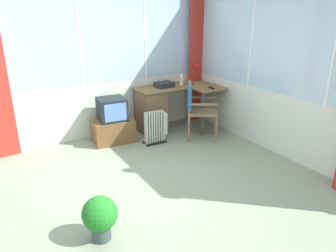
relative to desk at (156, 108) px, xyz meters
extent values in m
cube|color=gray|center=(-1.13, -1.71, -0.45)|extent=(5.48, 5.04, 0.06)
cube|color=silver|center=(-1.13, 0.34, 0.03)|extent=(4.48, 0.06, 0.91)
cube|color=silver|center=(-1.13, 0.34, 1.25)|extent=(4.39, 0.06, 1.52)
cube|color=white|center=(-1.13, 0.34, 1.25)|extent=(0.04, 0.07, 1.52)
cube|color=white|center=(-0.01, 0.34, 1.25)|extent=(0.04, 0.07, 1.52)
cube|color=silver|center=(1.14, -1.71, 0.03)|extent=(0.06, 4.04, 0.91)
cube|color=silver|center=(1.14, -1.71, 1.25)|extent=(0.06, 3.96, 1.52)
cube|color=white|center=(1.14, -1.04, 1.25)|extent=(0.07, 0.04, 1.52)
cube|color=#AC3125|center=(1.01, 0.21, 0.83)|extent=(0.34, 0.10, 2.51)
cube|color=brown|center=(0.39, 0.02, 0.34)|extent=(1.40, 0.55, 0.02)
cube|color=brown|center=(0.82, -0.44, 0.34)|extent=(0.55, 0.36, 0.02)
cube|color=brown|center=(-0.08, 0.02, -0.05)|extent=(0.40, 0.51, 0.74)
cylinder|color=#4C4C51|center=(0.59, -0.58, -0.05)|extent=(0.04, 0.04, 0.75)
cylinder|color=#4C4C51|center=(-0.27, 0.25, -0.05)|extent=(0.04, 0.04, 0.75)
cylinder|color=red|center=(0.70, -0.04, 0.36)|extent=(0.13, 0.13, 0.02)
cylinder|color=red|center=(0.70, -0.04, 0.46)|extent=(0.02, 0.02, 0.18)
cylinder|color=red|center=(0.75, -0.07, 0.65)|extent=(0.02, 0.08, 0.18)
cone|color=red|center=(0.80, -0.11, 0.68)|extent=(0.12, 0.11, 0.12)
cube|color=black|center=(0.83, -0.48, 0.36)|extent=(0.07, 0.16, 0.02)
cylinder|color=silver|center=(0.53, 0.00, 0.43)|extent=(0.06, 0.06, 0.16)
cone|color=white|center=(0.53, 0.00, 0.54)|extent=(0.06, 0.06, 0.06)
cube|color=#252927|center=(0.19, 0.03, 0.40)|extent=(0.32, 0.26, 0.09)
cylinder|color=#856648|center=(0.59, -0.95, -0.20)|extent=(0.04, 0.04, 0.44)
cylinder|color=#856648|center=(0.83, -0.59, -0.20)|extent=(0.04, 0.04, 0.44)
cylinder|color=#856648|center=(0.22, -0.71, -0.20)|extent=(0.04, 0.04, 0.44)
cylinder|color=#856648|center=(0.47, -0.34, -0.20)|extent=(0.04, 0.04, 0.44)
cube|color=#856648|center=(0.53, -0.65, 0.04)|extent=(0.67, 0.67, 0.04)
cube|color=#856648|center=(0.34, -0.52, 0.28)|extent=(0.27, 0.38, 0.45)
cube|color=#2665A5|center=(0.34, -0.52, 0.31)|extent=(0.30, 0.41, 0.38)
cube|color=#856648|center=(0.40, -0.83, 0.22)|extent=(0.38, 0.27, 0.03)
cube|color=#856648|center=(0.65, -0.46, 0.22)|extent=(0.38, 0.27, 0.03)
cube|color=brown|center=(-0.82, -0.05, -0.24)|extent=(0.68, 0.50, 0.37)
cube|color=black|center=(-0.82, -0.05, 0.13)|extent=(0.46, 0.44, 0.36)
cube|color=#6087CF|center=(-0.84, -0.25, 0.13)|extent=(0.34, 0.04, 0.28)
cube|color=silver|center=(-0.42, -0.45, -0.14)|extent=(0.02, 0.10, 0.50)
cube|color=silver|center=(-0.38, -0.46, -0.14)|extent=(0.02, 0.10, 0.50)
cube|color=silver|center=(-0.34, -0.46, -0.14)|extent=(0.02, 0.10, 0.50)
cube|color=silver|center=(-0.30, -0.46, -0.14)|extent=(0.02, 0.10, 0.50)
cube|color=silver|center=(-0.25, -0.46, -0.14)|extent=(0.02, 0.10, 0.50)
cube|color=silver|center=(-0.21, -0.46, -0.14)|extent=(0.02, 0.10, 0.50)
cube|color=silver|center=(-0.17, -0.46, -0.14)|extent=(0.02, 0.10, 0.50)
cube|color=silver|center=(-0.13, -0.46, -0.14)|extent=(0.02, 0.10, 0.50)
cube|color=black|center=(-0.28, -0.53, -0.41)|extent=(0.35, 0.04, 0.03)
cube|color=black|center=(-0.27, -0.39, -0.41)|extent=(0.35, 0.04, 0.03)
cube|color=silver|center=(-0.09, -0.47, -0.12)|extent=(0.05, 0.09, 0.35)
cylinder|color=#3B4C4B|center=(-1.81, -2.22, -0.35)|extent=(0.18, 0.18, 0.15)
sphere|color=#238126|center=(-1.81, -2.22, -0.15)|extent=(0.33, 0.33, 0.33)
camera|label=1|loc=(-2.54, -4.65, 1.62)|focal=33.99mm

